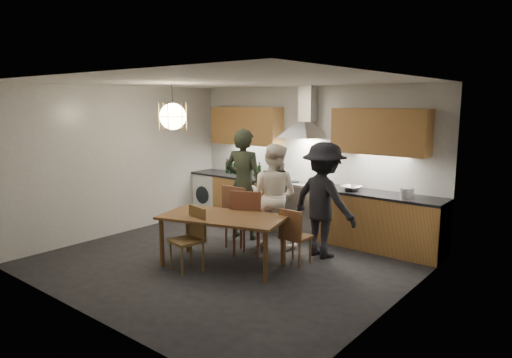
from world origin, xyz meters
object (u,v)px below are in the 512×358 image
Objects in this scene: wine_bottles at (243,168)px; mixing_bowl at (351,188)px; chair_front at (191,234)px; person_left at (244,184)px; person_right at (324,200)px; chair_back_left at (239,213)px; stock_pot at (407,193)px; person_mid at (274,196)px; dining_table at (223,222)px.

mixing_bowl is at bearing -2.84° from wine_bottles.
chair_front is 2.74m from mixing_bowl.
person_right is at bearing 167.05° from person_left.
stock_pot is at bearing -149.42° from chair_back_left.
chair_back_left is 0.59× the size of person_right.
stock_pot is (2.50, 0.84, 0.03)m from person_left.
person_mid is 0.88m from person_right.
dining_table is 1.20m from person_mid.
person_left is 0.68m from person_mid.
dining_table is at bearing -55.72° from wine_bottles.
person_mid is (0.01, 1.19, 0.19)m from dining_table.
person_mid is (0.67, -0.04, -0.11)m from person_left.
mixing_bowl is (1.18, 2.43, 0.43)m from chair_front.
mixing_bowl is at bearing 48.92° from dining_table.
person_right reaches higher than stock_pot.
mixing_bowl is (1.28, 1.32, 0.35)m from chair_back_left.
dining_table is 1.10× the size of person_right.
person_left is at bearing -14.35° from person_mid.
dining_table is at bearing 71.13° from chair_front.
chair_back_left is 1.15× the size of chair_front.
chair_back_left is 1.14× the size of wine_bottles.
person_right is at bearing 68.41° from chair_front.
dining_table is at bearing 79.02° from person_mid.
stock_pot is (1.84, 0.88, 0.13)m from person_mid.
person_right reaches higher than chair_front.
chair_back_left is at bearing -51.63° from wine_bottles.
wine_bottles is at bearing -52.59° from chair_back_left.
wine_bottles is at bearing 178.28° from stock_pot.
person_left is 2.10× the size of wine_bottles.
person_mid is (0.24, 1.57, 0.33)m from chair_front.
wine_bottles is at bearing 177.16° from mixing_bowl.
person_mid is 0.96× the size of person_right.
person_right is (1.55, 0.03, -0.07)m from person_left.
person_mid is 1.86× the size of wine_bottles.
mixing_bowl is 2.42m from wine_bottles.
person_mid is at bearing -154.37° from stock_pot.
person_left reaches higher than stock_pot.
dining_table is 2.66m from wine_bottles.
person_left is 1.79m from mixing_bowl.
chair_front is (-0.24, -0.38, -0.14)m from dining_table.
mixing_bowl is (1.60, 0.82, -0.00)m from person_left.
person_right is (1.12, 1.64, 0.36)m from chair_front.
chair_front is 4.44× the size of stock_pot.
mixing_bowl is at bearing -135.05° from chair_back_left.
dining_table is 2.27m from mixing_bowl.
person_mid is at bearing -128.07° from chair_back_left.
person_mid is 5.21× the size of mixing_bowl.
person_left is 1.09× the size of person_right.
stock_pot is (2.18, 1.34, 0.38)m from chair_back_left.
stock_pot is at bearing -1.72° from wine_bottles.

